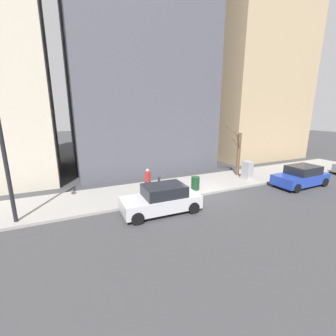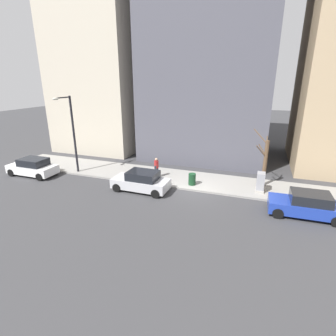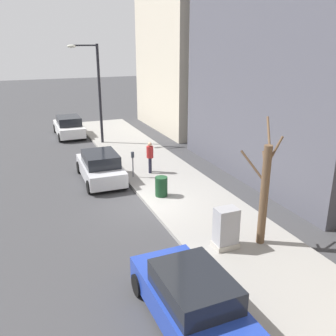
{
  "view_description": "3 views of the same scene",
  "coord_description": "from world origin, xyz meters",
  "px_view_note": "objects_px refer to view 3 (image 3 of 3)",
  "views": [
    {
      "loc": [
        -11.56,
        8.11,
        5.3
      ],
      "look_at": [
        1.27,
        2.22,
        1.78
      ],
      "focal_mm": 24.0,
      "sensor_mm": 36.0,
      "label": 1
    },
    {
      "loc": [
        -17.48,
        -4.19,
        7.91
      ],
      "look_at": [
        0.07,
        2.02,
        1.59
      ],
      "focal_mm": 28.0,
      "sensor_mm": 36.0,
      "label": 2
    },
    {
      "loc": [
        -4.78,
        -14.3,
        6.86
      ],
      "look_at": [
        1.35,
        0.65,
        1.33
      ],
      "focal_mm": 40.0,
      "sensor_mm": 36.0,
      "label": 3
    }
  ],
  "objects_px": {
    "parked_car_silver": "(100,167)",
    "parking_meter": "(133,162)",
    "bare_tree": "(264,191)",
    "trash_bin": "(161,186)",
    "parked_car_blue": "(191,299)",
    "parked_car_white": "(69,127)",
    "pedestrian_near_meter": "(150,155)",
    "streetlamp": "(95,86)",
    "utility_box": "(226,228)"
  },
  "relations": [
    {
      "from": "parked_car_silver",
      "to": "trash_bin",
      "type": "distance_m",
      "value": 3.92
    },
    {
      "from": "utility_box",
      "to": "pedestrian_near_meter",
      "type": "xyz_separation_m",
      "value": [
        0.21,
        8.18,
        0.24
      ]
    },
    {
      "from": "parking_meter",
      "to": "streetlamp",
      "type": "xyz_separation_m",
      "value": [
        -0.17,
        7.47,
        3.04
      ]
    },
    {
      "from": "parking_meter",
      "to": "bare_tree",
      "type": "height_order",
      "value": "bare_tree"
    },
    {
      "from": "parking_meter",
      "to": "streetlamp",
      "type": "relative_size",
      "value": 0.21
    },
    {
      "from": "utility_box",
      "to": "trash_bin",
      "type": "relative_size",
      "value": 1.59
    },
    {
      "from": "parked_car_white",
      "to": "pedestrian_near_meter",
      "type": "distance_m",
      "value": 10.74
    },
    {
      "from": "streetlamp",
      "to": "trash_bin",
      "type": "height_order",
      "value": "streetlamp"
    },
    {
      "from": "parked_car_white",
      "to": "pedestrian_near_meter",
      "type": "height_order",
      "value": "pedestrian_near_meter"
    },
    {
      "from": "bare_tree",
      "to": "trash_bin",
      "type": "xyz_separation_m",
      "value": [
        -1.71,
        5.13,
        -1.45
      ]
    },
    {
      "from": "parked_car_silver",
      "to": "utility_box",
      "type": "distance_m",
      "value": 8.68
    },
    {
      "from": "parked_car_blue",
      "to": "parking_meter",
      "type": "height_order",
      "value": "parked_car_blue"
    },
    {
      "from": "bare_tree",
      "to": "trash_bin",
      "type": "bearing_deg",
      "value": 108.47
    },
    {
      "from": "parking_meter",
      "to": "bare_tree",
      "type": "distance_m",
      "value": 8.34
    },
    {
      "from": "streetlamp",
      "to": "parked_car_white",
      "type": "bearing_deg",
      "value": 114.88
    },
    {
      "from": "parked_car_silver",
      "to": "parking_meter",
      "type": "relative_size",
      "value": 3.13
    },
    {
      "from": "parked_car_white",
      "to": "streetlamp",
      "type": "xyz_separation_m",
      "value": [
        1.51,
        -3.25,
        3.28
      ]
    },
    {
      "from": "parking_meter",
      "to": "pedestrian_near_meter",
      "type": "xyz_separation_m",
      "value": [
        1.06,
        0.35,
        0.11
      ]
    },
    {
      "from": "bare_tree",
      "to": "trash_bin",
      "type": "relative_size",
      "value": 4.71
    },
    {
      "from": "parked_car_white",
      "to": "trash_bin",
      "type": "height_order",
      "value": "parked_car_white"
    },
    {
      "from": "pedestrian_near_meter",
      "to": "parked_car_white",
      "type": "bearing_deg",
      "value": -142.31
    },
    {
      "from": "parked_car_blue",
      "to": "parked_car_white",
      "type": "xyz_separation_m",
      "value": [
        0.06,
        21.24,
        0.0
      ]
    },
    {
      "from": "parked_car_silver",
      "to": "streetlamp",
      "type": "relative_size",
      "value": 0.65
    },
    {
      "from": "streetlamp",
      "to": "trash_bin",
      "type": "bearing_deg",
      "value": -86.58
    },
    {
      "from": "parked_car_white",
      "to": "parking_meter",
      "type": "height_order",
      "value": "parked_car_white"
    },
    {
      "from": "parked_car_silver",
      "to": "parking_meter",
      "type": "xyz_separation_m",
      "value": [
        1.57,
        -0.5,
        0.24
      ]
    },
    {
      "from": "parking_meter",
      "to": "utility_box",
      "type": "relative_size",
      "value": 0.94
    },
    {
      "from": "parked_car_white",
      "to": "bare_tree",
      "type": "relative_size",
      "value": 0.99
    },
    {
      "from": "parked_car_white",
      "to": "streetlamp",
      "type": "bearing_deg",
      "value": -64.85
    },
    {
      "from": "utility_box",
      "to": "bare_tree",
      "type": "relative_size",
      "value": 0.34
    },
    {
      "from": "parked_car_silver",
      "to": "utility_box",
      "type": "xyz_separation_m",
      "value": [
        2.42,
        -8.33,
        0.11
      ]
    },
    {
      "from": "pedestrian_near_meter",
      "to": "bare_tree",
      "type": "bearing_deg",
      "value": 30.46
    },
    {
      "from": "parked_car_white",
      "to": "parked_car_silver",
      "type": "bearing_deg",
      "value": -89.14
    },
    {
      "from": "streetlamp",
      "to": "pedestrian_near_meter",
      "type": "height_order",
      "value": "streetlamp"
    },
    {
      "from": "bare_tree",
      "to": "trash_bin",
      "type": "height_order",
      "value": "bare_tree"
    },
    {
      "from": "bare_tree",
      "to": "parked_car_silver",
      "type": "bearing_deg",
      "value": 113.75
    },
    {
      "from": "bare_tree",
      "to": "parked_car_blue",
      "type": "bearing_deg",
      "value": -147.02
    },
    {
      "from": "parking_meter",
      "to": "streetlamp",
      "type": "height_order",
      "value": "streetlamp"
    },
    {
      "from": "bare_tree",
      "to": "streetlamp",
      "type": "bearing_deg",
      "value": 98.58
    },
    {
      "from": "streetlamp",
      "to": "parking_meter",
      "type": "bearing_deg",
      "value": -88.72
    },
    {
      "from": "utility_box",
      "to": "streetlamp",
      "type": "distance_m",
      "value": 15.66
    },
    {
      "from": "streetlamp",
      "to": "trash_bin",
      "type": "relative_size",
      "value": 7.22
    },
    {
      "from": "parking_meter",
      "to": "pedestrian_near_meter",
      "type": "distance_m",
      "value": 1.12
    },
    {
      "from": "parked_car_blue",
      "to": "parking_meter",
      "type": "xyz_separation_m",
      "value": [
        1.74,
        10.52,
        0.24
      ]
    },
    {
      "from": "parking_meter",
      "to": "trash_bin",
      "type": "relative_size",
      "value": 1.5
    },
    {
      "from": "utility_box",
      "to": "pedestrian_near_meter",
      "type": "bearing_deg",
      "value": 88.53
    },
    {
      "from": "utility_box",
      "to": "parking_meter",
      "type": "bearing_deg",
      "value": 96.2
    },
    {
      "from": "utility_box",
      "to": "pedestrian_near_meter",
      "type": "height_order",
      "value": "pedestrian_near_meter"
    },
    {
      "from": "parked_car_white",
      "to": "pedestrian_near_meter",
      "type": "bearing_deg",
      "value": -74.95
    },
    {
      "from": "parked_car_silver",
      "to": "utility_box",
      "type": "relative_size",
      "value": 2.96
    }
  ]
}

